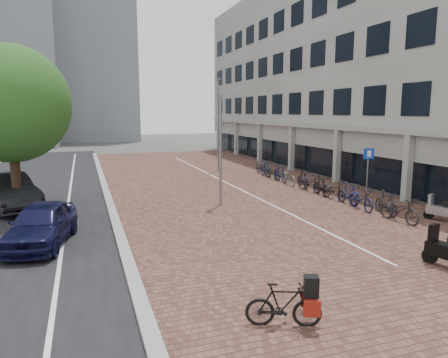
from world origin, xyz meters
TOP-DOWN VIEW (x-y plane):
  - ground at (0.00, 0.00)m, footprint 140.00×140.00m
  - plaza_brick at (2.00, 12.00)m, footprint 14.50×42.00m
  - street_asphalt at (-9.00, 12.00)m, footprint 8.00×50.00m
  - curb at (-5.10, 12.00)m, footprint 0.35×42.00m
  - lane_line at (-7.00, 12.00)m, footprint 0.12×44.00m
  - parking_line at (2.20, 12.00)m, footprint 0.10×30.00m
  - office_building at (12.97, 16.00)m, footprint 8.40×40.00m
  - bg_towers at (-14.34, 48.94)m, footprint 33.00×23.00m
  - car_navy at (-7.62, 2.47)m, footprint 2.49×4.46m
  - car_dark at (-9.56, 8.54)m, footprint 3.62×5.29m
  - hero_bike at (-2.43, -4.98)m, footprint 1.64×1.01m
  - scooter_front at (7.50, 0.42)m, footprint 1.14×1.67m
  - parking_sign at (7.50, 5.32)m, footprint 0.52×0.20m
  - lamp_near at (-0.10, 6.22)m, footprint 0.12×0.12m
  - lamp_far at (3.40, 17.40)m, footprint 0.12×0.12m
  - street_tree at (-8.88, 7.72)m, footprint 4.97×4.97m
  - bike_row at (5.73, 7.90)m, footprint 1.32×15.81m

SIDE VIEW (x-z plane):
  - ground at x=0.00m, z-range 0.00..0.00m
  - street_asphalt at x=-9.00m, z-range -0.01..0.02m
  - plaza_brick at x=2.00m, z-range -0.01..0.03m
  - lane_line at x=-7.00m, z-range 0.02..0.02m
  - parking_line at x=2.20m, z-range 0.03..0.04m
  - curb at x=-5.10m, z-range 0.00..0.14m
  - hero_bike at x=-2.43m, z-range -0.06..1.06m
  - bike_row at x=5.73m, z-range 0.00..1.05m
  - scooter_front at x=7.50m, z-range 0.00..1.11m
  - car_navy at x=-7.62m, z-range 0.00..1.43m
  - car_dark at x=-9.56m, z-range 0.00..1.65m
  - parking_sign at x=7.50m, z-range 0.46..3.04m
  - lamp_near at x=-0.10m, z-range 0.00..5.16m
  - lamp_far at x=3.40m, z-range 0.00..6.74m
  - street_tree at x=-8.88m, z-range 0.98..8.21m
  - office_building at x=12.97m, z-range 0.94..15.94m
  - bg_towers at x=-14.34m, z-range -2.04..29.96m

